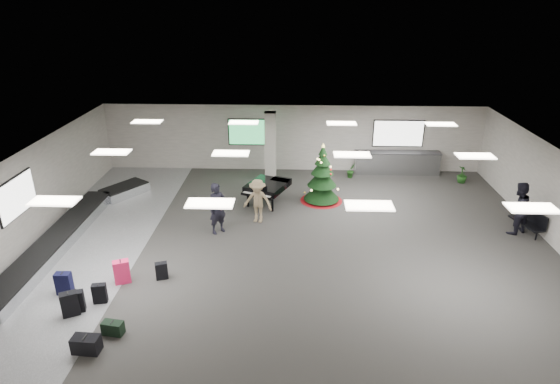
{
  "coord_description": "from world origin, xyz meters",
  "views": [
    {
      "loc": [
        0.14,
        -14.67,
        8.03
      ],
      "look_at": [
        -0.4,
        1.0,
        1.34
      ],
      "focal_mm": 30.0,
      "sensor_mm": 36.0,
      "label": 1
    }
  ],
  "objects_px": {
    "traveler_bench": "(517,208)",
    "potted_plant_right": "(462,174)",
    "grand_piano": "(266,187)",
    "pink_suitcase": "(122,272)",
    "bench": "(530,221)",
    "baggage_carousel": "(72,230)",
    "christmas_tree": "(322,181)",
    "potted_plant_left": "(351,170)",
    "traveler_a": "(218,208)",
    "service_counter": "(397,163)",
    "traveler_b": "(258,201)"
  },
  "relations": [
    {
      "from": "bench",
      "to": "traveler_bench",
      "type": "relative_size",
      "value": 0.75
    },
    {
      "from": "baggage_carousel",
      "to": "pink_suitcase",
      "type": "xyz_separation_m",
      "value": [
        2.85,
        -2.87,
        0.15
      ]
    },
    {
      "from": "bench",
      "to": "traveler_a",
      "type": "height_order",
      "value": "traveler_a"
    },
    {
      "from": "potted_plant_left",
      "to": "bench",
      "type": "bearing_deg",
      "value": -42.42
    },
    {
      "from": "traveler_a",
      "to": "potted_plant_right",
      "type": "distance_m",
      "value": 11.63
    },
    {
      "from": "christmas_tree",
      "to": "traveler_bench",
      "type": "height_order",
      "value": "christmas_tree"
    },
    {
      "from": "grand_piano",
      "to": "potted_plant_right",
      "type": "relative_size",
      "value": 2.78
    },
    {
      "from": "grand_piano",
      "to": "pink_suitcase",
      "type": "bearing_deg",
      "value": -100.89
    },
    {
      "from": "christmas_tree",
      "to": "potted_plant_right",
      "type": "height_order",
      "value": "christmas_tree"
    },
    {
      "from": "service_counter",
      "to": "potted_plant_left",
      "type": "relative_size",
      "value": 5.66
    },
    {
      "from": "bench",
      "to": "traveler_a",
      "type": "bearing_deg",
      "value": 165.89
    },
    {
      "from": "baggage_carousel",
      "to": "potted_plant_left",
      "type": "relative_size",
      "value": 13.56
    },
    {
      "from": "grand_piano",
      "to": "traveler_bench",
      "type": "distance_m",
      "value": 9.37
    },
    {
      "from": "traveler_b",
      "to": "traveler_a",
      "type": "bearing_deg",
      "value": -132.53
    },
    {
      "from": "traveler_bench",
      "to": "christmas_tree",
      "type": "bearing_deg",
      "value": -49.86
    },
    {
      "from": "service_counter",
      "to": "traveler_b",
      "type": "height_order",
      "value": "traveler_b"
    },
    {
      "from": "christmas_tree",
      "to": "service_counter",
      "type": "bearing_deg",
      "value": 41.82
    },
    {
      "from": "christmas_tree",
      "to": "bench",
      "type": "distance_m",
      "value": 7.8
    },
    {
      "from": "grand_piano",
      "to": "bench",
      "type": "bearing_deg",
      "value": 9.96
    },
    {
      "from": "bench",
      "to": "potted_plant_right",
      "type": "height_order",
      "value": "bench"
    },
    {
      "from": "service_counter",
      "to": "pink_suitcase",
      "type": "distance_m",
      "value": 13.86
    },
    {
      "from": "service_counter",
      "to": "bench",
      "type": "height_order",
      "value": "service_counter"
    },
    {
      "from": "bench",
      "to": "grand_piano",
      "type": "bearing_deg",
      "value": 151.06
    },
    {
      "from": "service_counter",
      "to": "traveler_a",
      "type": "distance_m",
      "value": 9.89
    },
    {
      "from": "baggage_carousel",
      "to": "pink_suitcase",
      "type": "bearing_deg",
      "value": -45.24
    },
    {
      "from": "pink_suitcase",
      "to": "bench",
      "type": "height_order",
      "value": "bench"
    },
    {
      "from": "potted_plant_right",
      "to": "pink_suitcase",
      "type": "bearing_deg",
      "value": -146.32
    },
    {
      "from": "pink_suitcase",
      "to": "bench",
      "type": "relative_size",
      "value": 0.51
    },
    {
      "from": "pink_suitcase",
      "to": "traveler_bench",
      "type": "height_order",
      "value": "traveler_bench"
    },
    {
      "from": "traveler_b",
      "to": "potted_plant_left",
      "type": "distance_m",
      "value": 6.24
    },
    {
      "from": "baggage_carousel",
      "to": "grand_piano",
      "type": "distance_m",
      "value": 7.47
    },
    {
      "from": "traveler_a",
      "to": "traveler_bench",
      "type": "relative_size",
      "value": 0.97
    },
    {
      "from": "baggage_carousel",
      "to": "pink_suitcase",
      "type": "height_order",
      "value": "pink_suitcase"
    },
    {
      "from": "traveler_a",
      "to": "traveler_b",
      "type": "relative_size",
      "value": 1.11
    },
    {
      "from": "traveler_b",
      "to": "service_counter",
      "type": "bearing_deg",
      "value": 54.71
    },
    {
      "from": "traveler_a",
      "to": "potted_plant_left",
      "type": "xyz_separation_m",
      "value": [
        5.38,
        5.65,
        -0.59
      ]
    },
    {
      "from": "service_counter",
      "to": "grand_piano",
      "type": "height_order",
      "value": "service_counter"
    },
    {
      "from": "grand_piano",
      "to": "baggage_carousel",
      "type": "bearing_deg",
      "value": -133.05
    },
    {
      "from": "pink_suitcase",
      "to": "christmas_tree",
      "type": "distance_m",
      "value": 8.85
    },
    {
      "from": "christmas_tree",
      "to": "potted_plant_left",
      "type": "height_order",
      "value": "christmas_tree"
    },
    {
      "from": "traveler_a",
      "to": "traveler_b",
      "type": "xyz_separation_m",
      "value": [
        1.36,
        0.9,
        -0.1
      ]
    },
    {
      "from": "potted_plant_right",
      "to": "traveler_bench",
      "type": "bearing_deg",
      "value": -86.51
    },
    {
      "from": "grand_piano",
      "to": "traveler_a",
      "type": "xyz_separation_m",
      "value": [
        -1.59,
        -2.57,
        0.21
      ]
    },
    {
      "from": "traveler_b",
      "to": "traveler_bench",
      "type": "distance_m",
      "value": 9.34
    },
    {
      "from": "service_counter",
      "to": "traveler_bench",
      "type": "distance_m",
      "value": 6.72
    },
    {
      "from": "traveler_bench",
      "to": "potted_plant_right",
      "type": "xyz_separation_m",
      "value": [
        -0.3,
        4.87,
        -0.58
      ]
    },
    {
      "from": "potted_plant_left",
      "to": "traveler_bench",
      "type": "bearing_deg",
      "value": -45.04
    },
    {
      "from": "grand_piano",
      "to": "traveler_bench",
      "type": "xyz_separation_m",
      "value": [
        9.1,
        -2.24,
        0.24
      ]
    },
    {
      "from": "service_counter",
      "to": "christmas_tree",
      "type": "relative_size",
      "value": 1.61
    },
    {
      "from": "pink_suitcase",
      "to": "grand_piano",
      "type": "relative_size",
      "value": 0.34
    }
  ]
}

